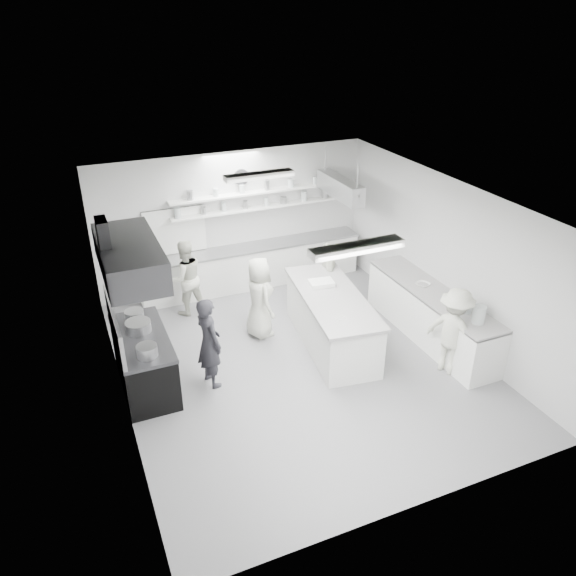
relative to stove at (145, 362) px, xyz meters
name	(u,v)px	position (x,y,z in m)	size (l,w,h in m)	color
floor	(298,363)	(2.60, -0.40, -0.46)	(6.00, 7.00, 0.02)	gray
ceiling	(300,201)	(2.60, -0.40, 2.56)	(6.00, 7.00, 0.02)	white
wall_back	(233,220)	(2.60, 3.10, 1.05)	(6.00, 0.04, 3.00)	beige
wall_front	(422,416)	(2.60, -3.90, 1.05)	(6.00, 0.04, 3.00)	beige
wall_left	(114,324)	(-0.40, -0.40, 1.05)	(0.04, 7.00, 3.00)	beige
wall_right	(446,259)	(5.60, -0.40, 1.05)	(0.04, 7.00, 3.00)	beige
stove	(145,362)	(0.00, 0.00, 0.00)	(0.80, 1.80, 0.90)	black
exhaust_hood	(129,257)	(0.00, 0.00, 1.90)	(0.85, 2.00, 0.50)	#37363A
back_counter	(252,266)	(2.90, 2.80, 0.01)	(5.00, 0.60, 0.92)	white
shelf_lower	(265,207)	(3.30, 2.97, 1.30)	(4.20, 0.26, 0.04)	white
shelf_upper	(265,191)	(3.30, 2.97, 1.65)	(4.20, 0.26, 0.04)	white
pass_through_window	(175,231)	(1.30, 3.08, 1.00)	(1.30, 0.04, 1.00)	black
wall_clock	(241,177)	(2.80, 3.06, 2.00)	(0.32, 0.32, 0.05)	white
right_counter	(431,315)	(5.25, -0.60, 0.02)	(0.74, 3.30, 0.94)	white
pot_rack	(340,188)	(4.60, 2.00, 1.85)	(0.30, 1.60, 0.40)	#9D9DA0
light_fixture_front	(357,248)	(2.60, -2.20, 2.49)	(1.30, 0.25, 0.10)	white
light_fixture_rear	(259,175)	(2.60, 1.40, 2.49)	(1.30, 0.25, 0.10)	white
prep_island	(331,321)	(3.42, -0.07, 0.04)	(0.98, 2.63, 0.97)	white
stove_pot	(138,328)	(0.00, 0.17, 0.57)	(0.41, 0.41, 0.22)	#9D9DA0
cook_stove	(209,342)	(1.02, -0.37, 0.35)	(0.58, 0.38, 1.60)	#28282E
cook_back	(185,278)	(1.24, 2.14, 0.35)	(0.77, 0.60, 1.59)	beige
cook_island_left	(259,297)	(2.31, 0.76, 0.35)	(0.78, 0.51, 1.60)	beige
cook_island_right	(327,277)	(3.92, 1.12, 0.30)	(0.88, 0.37, 1.51)	beige
cook_right	(453,331)	(4.92, -1.64, 0.34)	(1.02, 0.59, 1.58)	beige
bowl_island_a	(329,286)	(3.55, 0.32, 0.55)	(0.24, 0.24, 0.06)	#9D9DA0
bowl_island_b	(341,319)	(3.19, -0.85, 0.55)	(0.19, 0.19, 0.06)	white
bowl_right	(423,285)	(5.24, -0.28, 0.52)	(0.26, 0.26, 0.06)	white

